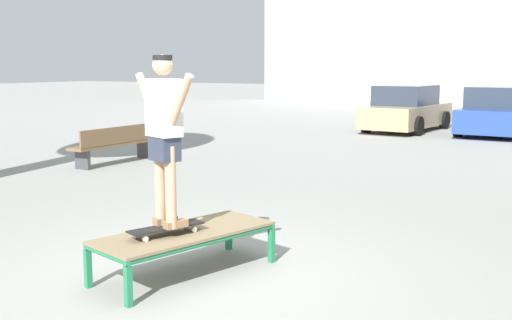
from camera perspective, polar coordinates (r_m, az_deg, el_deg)
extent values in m
plane|color=#999993|center=(6.64, -4.51, -10.29)|extent=(120.00, 120.00, 0.00)
cube|color=#237A4C|center=(7.43, -2.50, -6.67)|extent=(0.07, 0.07, 0.38)
cube|color=#237A4C|center=(6.94, 1.41, -7.76)|extent=(0.07, 0.07, 0.38)
cube|color=#237A4C|center=(6.40, -15.00, -9.50)|extent=(0.07, 0.07, 0.38)
cube|color=#237A4C|center=(5.83, -11.52, -11.18)|extent=(0.07, 0.07, 0.38)
cylinder|color=#237A4C|center=(6.81, -8.30, -6.29)|extent=(0.58, 1.84, 0.05)
cylinder|color=#237A4C|center=(6.28, -4.47, -7.51)|extent=(0.58, 1.84, 0.05)
cylinder|color=#237A4C|center=(7.13, -0.61, -5.54)|extent=(0.74, 0.26, 0.05)
cylinder|color=#237A4C|center=(6.04, -13.41, -8.37)|extent=(0.74, 0.26, 0.05)
cube|color=#847051|center=(6.53, -6.47, -6.54)|extent=(1.26, 2.04, 0.03)
cube|color=black|center=(6.37, -8.14, -6.04)|extent=(0.48, 0.82, 0.02)
cylinder|color=silver|center=(6.59, -6.38, -6.02)|extent=(0.05, 0.06, 0.06)
cylinder|color=silver|center=(6.47, -5.65, -6.29)|extent=(0.05, 0.06, 0.06)
cylinder|color=silver|center=(6.31, -10.68, -6.76)|extent=(0.05, 0.06, 0.06)
cylinder|color=silver|center=(6.19, -10.01, -7.06)|extent=(0.05, 0.06, 0.06)
cylinder|color=tan|center=(6.36, -8.69, -2.21)|extent=(0.11, 0.11, 0.82)
cube|color=#99704C|center=(6.47, -8.23, -5.43)|extent=(0.18, 0.26, 0.07)
cylinder|color=tan|center=(6.19, -7.75, -2.49)|extent=(0.11, 0.11, 0.82)
cube|color=#99704C|center=(6.30, -7.29, -5.78)|extent=(0.18, 0.26, 0.07)
cube|color=#33384C|center=(6.22, -8.30, 1.04)|extent=(0.35, 0.30, 0.24)
cube|color=silver|center=(6.18, -8.38, 4.72)|extent=(0.42, 0.34, 0.56)
cylinder|color=tan|center=(6.43, -9.77, 5.52)|extent=(0.40, 0.22, 0.52)
cylinder|color=tan|center=(5.92, -6.90, 5.33)|extent=(0.40, 0.22, 0.52)
sphere|color=tan|center=(6.17, -8.46, 8.52)|extent=(0.20, 0.20, 0.20)
cylinder|color=black|center=(6.17, -8.48, 9.17)|extent=(0.19, 0.19, 0.05)
cube|color=tan|center=(21.44, 13.52, 3.97)|extent=(2.06, 4.33, 0.70)
cube|color=#2D3847|center=(21.26, 13.44, 5.75)|extent=(1.74, 2.23, 0.64)
cylinder|color=black|center=(22.97, 12.67, 3.77)|extent=(0.27, 0.62, 0.60)
cylinder|color=black|center=(22.41, 16.72, 3.50)|extent=(0.27, 0.62, 0.60)
cylinder|color=black|center=(20.58, 9.99, 3.31)|extent=(0.27, 0.62, 0.60)
cylinder|color=black|center=(19.95, 14.45, 3.01)|extent=(0.27, 0.62, 0.60)
cube|color=#28479E|center=(21.06, 21.02, 3.56)|extent=(1.89, 4.27, 0.70)
cube|color=#2D3847|center=(20.87, 21.04, 5.36)|extent=(1.66, 2.17, 0.64)
cylinder|color=black|center=(22.52, 19.50, 3.39)|extent=(0.25, 0.61, 0.60)
cylinder|color=black|center=(19.99, 17.88, 2.87)|extent=(0.25, 0.61, 0.60)
cube|color=brown|center=(14.17, -12.67, 1.43)|extent=(0.52, 2.41, 0.06)
cube|color=brown|center=(14.01, -12.11, 2.27)|extent=(0.12, 2.40, 0.36)
cube|color=#424247|center=(13.53, -15.44, 0.01)|extent=(0.38, 0.09, 0.40)
cube|color=#424247|center=(14.90, -10.10, 0.95)|extent=(0.38, 0.09, 0.40)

